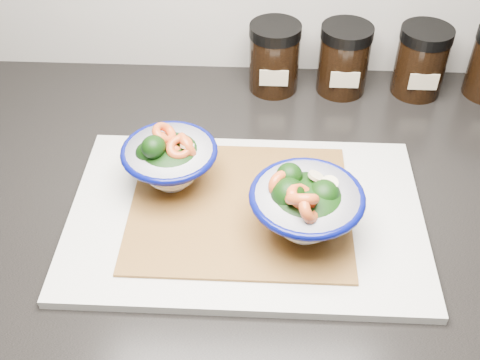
{
  "coord_description": "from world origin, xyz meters",
  "views": [
    {
      "loc": [
        -0.16,
        0.85,
        1.46
      ],
      "look_at": [
        -0.18,
        1.39,
        0.96
      ],
      "focal_mm": 45.0,
      "sensor_mm": 36.0,
      "label": 1
    }
  ],
  "objects_px": {
    "bowl_left": "(170,160)",
    "bowl_right": "(305,206)",
    "spice_jar_a": "(274,57)",
    "spice_jar_b": "(344,59)",
    "spice_jar_c": "(421,61)",
    "cutting_board": "(246,216)"
  },
  "relations": [
    {
      "from": "bowl_right",
      "to": "spice_jar_b",
      "type": "height_order",
      "value": "bowl_right"
    },
    {
      "from": "bowl_left",
      "to": "spice_jar_b",
      "type": "relative_size",
      "value": 1.11
    },
    {
      "from": "bowl_left",
      "to": "bowl_right",
      "type": "height_order",
      "value": "bowl_right"
    },
    {
      "from": "spice_jar_b",
      "to": "spice_jar_c",
      "type": "height_order",
      "value": "same"
    },
    {
      "from": "spice_jar_c",
      "to": "bowl_right",
      "type": "bearing_deg",
      "value": -119.97
    },
    {
      "from": "cutting_board",
      "to": "spice_jar_c",
      "type": "distance_m",
      "value": 0.41
    },
    {
      "from": "bowl_right",
      "to": "cutting_board",
      "type": "bearing_deg",
      "value": 156.05
    },
    {
      "from": "spice_jar_b",
      "to": "spice_jar_c",
      "type": "xyz_separation_m",
      "value": [
        0.12,
        0.0,
        0.0
      ]
    },
    {
      "from": "spice_jar_c",
      "to": "cutting_board",
      "type": "bearing_deg",
      "value": -130.96
    },
    {
      "from": "cutting_board",
      "to": "spice_jar_b",
      "type": "height_order",
      "value": "spice_jar_b"
    },
    {
      "from": "bowl_left",
      "to": "spice_jar_a",
      "type": "relative_size",
      "value": 1.11
    },
    {
      "from": "cutting_board",
      "to": "spice_jar_c",
      "type": "relative_size",
      "value": 3.98
    },
    {
      "from": "cutting_board",
      "to": "spice_jar_b",
      "type": "relative_size",
      "value": 3.98
    },
    {
      "from": "bowl_right",
      "to": "bowl_left",
      "type": "bearing_deg",
      "value": 154.98
    },
    {
      "from": "cutting_board",
      "to": "bowl_left",
      "type": "distance_m",
      "value": 0.12
    },
    {
      "from": "spice_jar_a",
      "to": "bowl_right",
      "type": "bearing_deg",
      "value": -83.58
    },
    {
      "from": "bowl_left",
      "to": "spice_jar_a",
      "type": "xyz_separation_m",
      "value": [
        0.13,
        0.26,
        0.0
      ]
    },
    {
      "from": "bowl_left",
      "to": "bowl_right",
      "type": "xyz_separation_m",
      "value": [
        0.17,
        -0.08,
        0.0
      ]
    },
    {
      "from": "cutting_board",
      "to": "spice_jar_a",
      "type": "distance_m",
      "value": 0.31
    },
    {
      "from": "bowl_right",
      "to": "spice_jar_c",
      "type": "distance_m",
      "value": 0.39
    },
    {
      "from": "spice_jar_a",
      "to": "spice_jar_b",
      "type": "relative_size",
      "value": 1.0
    },
    {
      "from": "spice_jar_a",
      "to": "spice_jar_b",
      "type": "height_order",
      "value": "same"
    }
  ]
}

